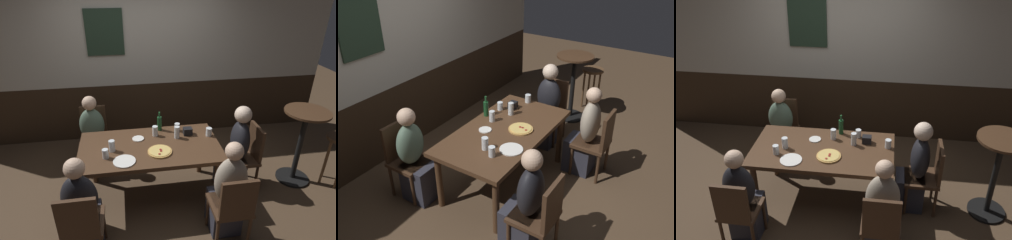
% 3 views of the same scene
% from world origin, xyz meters
% --- Properties ---
extents(ground_plane, '(12.00, 12.00, 0.00)m').
position_xyz_m(ground_plane, '(0.00, 0.00, 0.00)').
color(ground_plane, '#4C3826').
extents(wall_back, '(6.40, 0.13, 2.60)m').
position_xyz_m(wall_back, '(-0.00, 1.65, 1.30)').
color(wall_back, '#332316').
rests_on(wall_back, ground_plane).
extents(dining_table, '(1.67, 0.90, 0.74)m').
position_xyz_m(dining_table, '(0.00, 0.00, 0.66)').
color(dining_table, '#472D1C').
rests_on(dining_table, ground_plane).
extents(chair_left_near, '(0.40, 0.40, 0.88)m').
position_xyz_m(chair_left_near, '(-0.74, -0.87, 0.50)').
color(chair_left_near, '#422B1C').
rests_on(chair_left_near, ground_plane).
extents(chair_head_east, '(0.40, 0.40, 0.88)m').
position_xyz_m(chair_head_east, '(1.25, 0.00, 0.50)').
color(chair_head_east, '#422B1C').
rests_on(chair_head_east, ground_plane).
extents(chair_left_far, '(0.40, 0.40, 0.88)m').
position_xyz_m(chair_left_far, '(-0.74, 0.87, 0.50)').
color(chair_left_far, '#422B1C').
rests_on(chair_left_far, ground_plane).
extents(chair_right_near, '(0.40, 0.40, 0.88)m').
position_xyz_m(chair_right_near, '(0.74, -0.87, 0.50)').
color(chair_right_near, '#422B1C').
rests_on(chair_right_near, ground_plane).
extents(person_left_near, '(0.34, 0.37, 1.14)m').
position_xyz_m(person_left_near, '(-0.74, -0.70, 0.48)').
color(person_left_near, '#2D2D38').
rests_on(person_left_near, ground_plane).
extents(person_head_east, '(0.37, 0.34, 1.17)m').
position_xyz_m(person_head_east, '(1.09, 0.00, 0.50)').
color(person_head_east, '#2D2D38').
rests_on(person_head_east, ground_plane).
extents(person_left_far, '(0.34, 0.37, 1.12)m').
position_xyz_m(person_left_far, '(-0.74, 0.70, 0.47)').
color(person_left_far, '#2D2D38').
rests_on(person_left_far, ground_plane).
extents(person_right_near, '(0.34, 0.37, 1.16)m').
position_xyz_m(person_right_near, '(0.74, -0.70, 0.49)').
color(person_right_near, '#2D2D38').
rests_on(person_right_near, ground_plane).
extents(pizza, '(0.28, 0.28, 0.03)m').
position_xyz_m(pizza, '(0.10, -0.16, 0.75)').
color(pizza, tan).
rests_on(pizza, dining_table).
extents(beer_glass_half, '(0.07, 0.07, 0.11)m').
position_xyz_m(beer_glass_half, '(0.76, 0.12, 0.79)').
color(beer_glass_half, silver).
rests_on(beer_glass_half, dining_table).
extents(pint_glass_pale, '(0.07, 0.07, 0.10)m').
position_xyz_m(pint_glass_pale, '(0.39, 0.31, 0.79)').
color(pint_glass_pale, silver).
rests_on(pint_glass_pale, dining_table).
extents(tumbler_short, '(0.07, 0.07, 0.11)m').
position_xyz_m(tumbler_short, '(-0.51, -0.18, 0.79)').
color(tumbler_short, silver).
rests_on(tumbler_short, dining_table).
extents(highball_clear, '(0.07, 0.07, 0.13)m').
position_xyz_m(highball_clear, '(0.09, 0.23, 0.80)').
color(highball_clear, silver).
rests_on(highball_clear, dining_table).
extents(pint_glass_amber, '(0.07, 0.07, 0.16)m').
position_xyz_m(pint_glass_amber, '(0.35, 0.13, 0.81)').
color(pint_glass_amber, silver).
rests_on(pint_glass_amber, dining_table).
extents(tumbler_water, '(0.07, 0.07, 0.14)m').
position_xyz_m(tumbler_water, '(-0.44, -0.04, 0.80)').
color(tumbler_water, silver).
rests_on(tumbler_water, dining_table).
extents(beer_bottle_green, '(0.06, 0.06, 0.26)m').
position_xyz_m(beer_bottle_green, '(0.17, 0.37, 0.84)').
color(beer_bottle_green, '#194723').
rests_on(beer_bottle_green, dining_table).
extents(plate_white_large, '(0.25, 0.25, 0.01)m').
position_xyz_m(plate_white_large, '(-0.31, -0.28, 0.75)').
color(plate_white_large, white).
rests_on(plate_white_large, dining_table).
extents(plate_white_small, '(0.14, 0.14, 0.01)m').
position_xyz_m(plate_white_small, '(-0.13, 0.18, 0.75)').
color(plate_white_small, white).
rests_on(plate_white_small, dining_table).
extents(condiment_caddy, '(0.11, 0.09, 0.09)m').
position_xyz_m(condiment_caddy, '(0.50, 0.20, 0.79)').
color(condiment_caddy, black).
rests_on(condiment_caddy, dining_table).
extents(side_bar_table, '(0.56, 0.56, 1.05)m').
position_xyz_m(side_bar_table, '(1.99, -0.00, 0.62)').
color(side_bar_table, black).
rests_on(side_bar_table, ground_plane).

